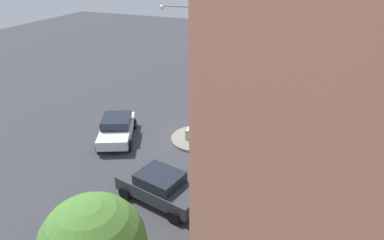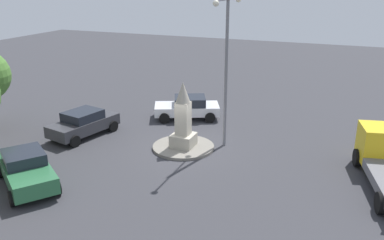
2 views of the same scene
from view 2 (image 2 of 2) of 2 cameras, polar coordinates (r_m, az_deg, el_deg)
ground_plane at (r=21.68m, az=-1.20°, el=-3.93°), size 80.00×80.00×0.00m
traffic_island at (r=21.65m, az=-1.20°, el=-3.75°), size 3.23×3.23×0.15m
monument at (r=21.11m, az=-1.23°, el=-0.01°), size 1.15×1.15×3.43m
streetlamp at (r=20.77m, az=4.80°, el=8.89°), size 3.82×0.28×7.91m
car_dark_grey_waiting at (r=23.88m, az=-14.77°, el=-0.40°), size 4.30×2.63×1.47m
car_green_passing at (r=19.05m, az=-21.97°, el=-6.30°), size 3.84×4.38×1.48m
car_white_approaching at (r=26.03m, az=-0.61°, el=1.79°), size 3.29×4.40×1.41m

